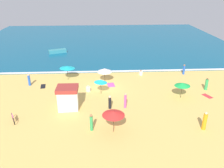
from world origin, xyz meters
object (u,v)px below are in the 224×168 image
object	(u,v)px
lifeguard_cabana	(68,97)
beachgoer_6	(91,123)
beachgoer_4	(88,89)
beachgoer_7	(141,73)
beachgoer_1	(206,84)
beachgoer_0	(184,70)
beach_umbrella_0	(113,113)
beach_umbrella_1	(101,81)
beachgoer_2	(110,102)
beach_umbrella_2	(182,84)
beach_umbrella_4	(105,70)
small_boat_0	(57,51)
beachgoer_3	(125,101)
beachgoer_8	(205,121)
beach_umbrella_3	(67,67)
beachgoer_5	(29,80)
parked_bicycle	(13,118)

from	to	relation	value
lifeguard_cabana	beachgoer_6	bearing A→B (deg)	-58.43
beachgoer_4	beachgoer_7	bearing A→B (deg)	34.62
beachgoer_1	beachgoer_0	bearing A→B (deg)	100.34
beach_umbrella_0	beachgoer_6	xyz separation A→B (m)	(-2.09, 0.39, -1.19)
beach_umbrella_0	beachgoer_1	bearing A→B (deg)	34.25
beach_umbrella_1	beachgoer_7	bearing A→B (deg)	44.68
lifeguard_cabana	beachgoer_2	world-z (taller)	lifeguard_cabana
beachgoer_1	beachgoer_4	bearing A→B (deg)	178.95
beachgoer_2	beachgoer_7	bearing A→B (deg)	62.34
beach_umbrella_0	beach_umbrella_2	bearing A→B (deg)	37.32
beachgoer_6	beachgoer_2	bearing A→B (deg)	64.59
beach_umbrella_4	beach_umbrella_1	bearing A→B (deg)	-98.77
beachgoer_4	small_boat_0	world-z (taller)	beachgoer_4
beachgoer_7	beach_umbrella_2	bearing A→B (deg)	-64.42
beach_umbrella_0	beachgoer_3	world-z (taller)	beach_umbrella_0
beachgoer_4	beachgoer_8	distance (m)	14.73
beachgoer_2	beachgoer_3	bearing A→B (deg)	3.06
beachgoer_1	beachgoer_8	distance (m)	9.70
beach_umbrella_4	beachgoer_3	world-z (taller)	beach_umbrella_4
beach_umbrella_2	small_boat_0	bearing A→B (deg)	131.92
beach_umbrella_2	beachgoer_0	size ratio (longest dim) A/B	1.51
beach_umbrella_1	beachgoer_4	xyz separation A→B (m)	(-1.68, 0.69, -1.36)
beach_umbrella_0	beach_umbrella_1	world-z (taller)	beach_umbrella_0
beachgoer_0	beachgoer_8	bearing A→B (deg)	-101.74
beach_umbrella_1	beach_umbrella_3	bearing A→B (deg)	134.21
beach_umbrella_4	beachgoer_6	distance (m)	11.80
beach_umbrella_1	beach_umbrella_4	bearing A→B (deg)	81.23
beachgoer_5	beachgoer_7	distance (m)	16.35
beach_umbrella_2	beachgoer_2	world-z (taller)	beach_umbrella_2
beachgoer_4	beachgoer_5	size ratio (longest dim) A/B	0.55
small_boat_0	beachgoer_6	bearing A→B (deg)	-74.21
beachgoer_1	beachgoer_6	bearing A→B (deg)	-150.77
beach_umbrella_3	small_boat_0	size ratio (longest dim) A/B	0.81
beachgoer_8	small_boat_0	bearing A→B (deg)	124.07
lifeguard_cabana	beachgoer_6	world-z (taller)	lifeguard_cabana
lifeguard_cabana	beachgoer_3	size ratio (longest dim) A/B	1.47
beachgoer_6	beachgoer_7	xyz separation A→B (m)	(7.18, 14.09, -0.49)
beach_umbrella_3	beach_umbrella_4	size ratio (longest dim) A/B	1.42
beachgoer_0	beachgoer_3	bearing A→B (deg)	-135.86
beachgoer_5	beachgoer_8	size ratio (longest dim) A/B	0.87
beachgoer_7	beachgoer_3	bearing A→B (deg)	-109.32
beach_umbrella_0	beachgoer_0	world-z (taller)	beach_umbrella_0
beach_umbrella_1	beach_umbrella_4	xyz separation A→B (m)	(0.57, 3.68, 0.10)
beachgoer_8	beach_umbrella_4	bearing A→B (deg)	127.67
beach_umbrella_2	parked_bicycle	size ratio (longest dim) A/B	1.46
lifeguard_cabana	small_boat_0	size ratio (longest dim) A/B	0.71
beachgoer_2	beachgoer_8	size ratio (longest dim) A/B	0.83
beachgoer_8	beach_umbrella_0	bearing A→B (deg)	179.74
beachgoer_4	beachgoer_8	world-z (taller)	beachgoer_8
beachgoer_3	beachgoer_5	distance (m)	14.37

